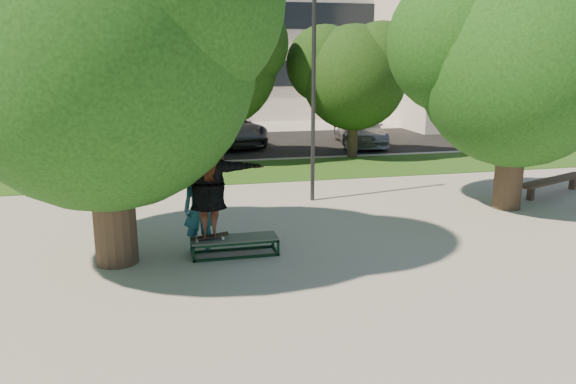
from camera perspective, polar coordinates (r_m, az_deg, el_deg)
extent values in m
plane|color=#ACA49E|center=(11.49, 4.31, -7.21)|extent=(120.00, 120.00, 0.00)
cube|color=#264E16|center=(20.60, -0.85, 2.25)|extent=(30.00, 4.00, 0.02)
cube|color=black|center=(26.75, -5.90, 4.82)|extent=(40.00, 8.00, 0.01)
cylinder|color=#38281E|center=(11.55, -17.44, 0.59)|extent=(0.84, 0.84, 3.20)
sphere|color=#143A10|center=(11.28, -18.35, 12.91)|extent=(5.80, 5.80, 5.80)
sphere|color=#143A10|center=(12.37, -25.21, 15.71)|extent=(4.35, 4.35, 4.35)
cylinder|color=#38281E|center=(16.35, 21.68, 3.59)|extent=(0.76, 0.76, 3.00)
sphere|color=#143A10|center=(16.15, 22.40, 11.58)|extent=(5.20, 5.20, 5.20)
sphere|color=#143A10|center=(16.11, 17.08, 14.31)|extent=(3.90, 3.90, 3.90)
sphere|color=#143A10|center=(16.45, 27.21, 14.32)|extent=(3.64, 3.64, 3.64)
cylinder|color=#38281E|center=(21.65, -21.64, 5.58)|extent=(0.44, 0.44, 2.80)
sphere|color=black|center=(21.50, -22.13, 11.02)|extent=(4.40, 4.40, 4.40)
sphere|color=black|center=(22.33, -24.85, 12.25)|extent=(3.30, 3.30, 3.30)
sphere|color=black|center=(20.92, -19.76, 13.29)|extent=(3.08, 3.08, 3.08)
cylinder|color=#38281E|center=(22.50, -7.24, 6.96)|extent=(0.50, 0.50, 3.00)
sphere|color=black|center=(22.35, -7.41, 12.62)|extent=(4.80, 4.80, 4.80)
sphere|color=black|center=(22.98, -10.71, 14.02)|extent=(3.60, 3.60, 3.60)
sphere|color=black|center=(22.01, -4.46, 14.86)|extent=(3.36, 3.36, 3.36)
cylinder|color=#38281E|center=(23.24, 6.61, 6.69)|extent=(0.40, 0.40, 2.60)
sphere|color=black|center=(23.09, 6.74, 11.45)|extent=(4.20, 4.20, 4.20)
sphere|color=black|center=(23.35, 3.76, 12.83)|extent=(3.15, 3.15, 3.15)
sphere|color=black|center=(23.02, 9.43, 13.19)|extent=(2.94, 2.94, 2.94)
cylinder|color=#2D2D30|center=(15.85, 2.59, 9.72)|extent=(0.12, 0.12, 6.00)
cube|color=black|center=(35.22, -11.19, 11.65)|extent=(27.60, 0.12, 1.60)
cube|color=black|center=(35.28, -11.47, 17.34)|extent=(27.60, 0.12, 1.60)
cube|color=beige|center=(38.61, 20.93, 12.67)|extent=(15.00, 10.00, 8.00)
cube|color=#475147|center=(11.86, -5.45, -4.71)|extent=(1.80, 0.60, 0.03)
cylinder|color=white|center=(11.70, -9.24, -4.87)|extent=(0.06, 0.03, 0.06)
cylinder|color=white|center=(11.86, -9.30, -4.62)|extent=(0.06, 0.03, 0.06)
cylinder|color=white|center=(11.75, -6.61, -4.71)|extent=(0.06, 0.03, 0.06)
cylinder|color=white|center=(11.90, -6.69, -4.47)|extent=(0.06, 0.03, 0.06)
cube|color=black|center=(11.78, -7.96, -4.48)|extent=(0.78, 0.20, 0.10)
imported|color=brown|center=(11.53, -8.12, -0.04)|extent=(2.31, 0.72, 1.86)
imported|color=#195161|center=(12.06, -9.02, -1.72)|extent=(0.70, 0.49, 1.84)
cube|color=#49382B|center=(17.74, 23.43, -0.09)|extent=(0.21, 0.21, 0.42)
cube|color=#49382B|center=(19.75, 26.94, 0.85)|extent=(0.21, 0.21, 0.42)
cube|color=#49382B|center=(18.69, 25.35, 1.10)|extent=(3.10, 1.63, 0.08)
imported|color=#A2A2A6|center=(25.30, -19.90, 5.05)|extent=(1.56, 3.83, 1.30)
imported|color=black|center=(24.33, -12.28, 5.24)|extent=(1.93, 4.11, 1.30)
imported|color=#57565B|center=(26.78, -5.98, 6.45)|extent=(3.29, 5.75, 1.51)
imported|color=#9E9DA2|center=(26.86, 7.29, 6.35)|extent=(2.79, 5.18, 1.43)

